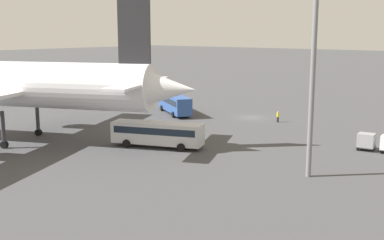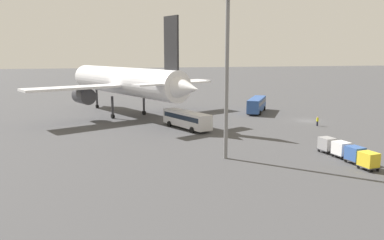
{
  "view_description": "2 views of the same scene",
  "coord_description": "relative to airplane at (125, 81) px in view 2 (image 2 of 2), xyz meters",
  "views": [
    {
      "loc": [
        -40.79,
        67.48,
        14.0
      ],
      "look_at": [
        -0.75,
        16.92,
        2.1
      ],
      "focal_mm": 45.0,
      "sensor_mm": 36.0,
      "label": 1
    },
    {
      "loc": [
        -64.78,
        40.63,
        13.03
      ],
      "look_at": [
        -4.43,
        24.69,
        2.0
      ],
      "focal_mm": 35.0,
      "sensor_mm": 36.0,
      "label": 2
    }
  ],
  "objects": [
    {
      "name": "shuttle_bus_near",
      "position": [
        -2.86,
        -29.11,
        -5.36
      ],
      "size": [
        11.22,
        8.55,
        3.28
      ],
      "rotation": [
        0.0,
        0.0,
        -0.58
      ],
      "color": "#2D5199",
      "rests_on": "ground"
    },
    {
      "name": "light_pole",
      "position": [
        -36.86,
        -9.38,
        4.91
      ],
      "size": [
        2.8,
        0.7,
        20.32
      ],
      "color": "slate",
      "rests_on": "ground"
    },
    {
      "name": "ground_plane",
      "position": [
        -15.29,
        -34.22,
        -7.32
      ],
      "size": [
        600.0,
        600.0,
        0.0
      ],
      "primitive_type": "plane",
      "color": "#424244"
    },
    {
      "name": "shuttle_bus_far",
      "position": [
        -16.99,
        -9.27,
        -5.49
      ],
      "size": [
        11.56,
        6.61,
        3.04
      ],
      "rotation": [
        0.0,
        0.0,
        0.37
      ],
      "color": "silver",
      "rests_on": "ground"
    },
    {
      "name": "airplane",
      "position": [
        0.0,
        0.0,
        0.0
      ],
      "size": [
        47.29,
        40.41,
        19.46
      ],
      "rotation": [
        0.0,
        0.0,
        0.41
      ],
      "color": "silver",
      "rests_on": "ground"
    },
    {
      "name": "cargo_cart_blue",
      "position": [
        -42.93,
        -23.73,
        -6.13
      ],
      "size": [
        2.17,
        1.9,
        2.06
      ],
      "rotation": [
        0.0,
        0.0,
        0.11
      ],
      "color": "#38383D",
      "rests_on": "ground"
    },
    {
      "name": "worker_person",
      "position": [
        -20.66,
        -33.12,
        -6.45
      ],
      "size": [
        0.38,
        0.38,
        1.74
      ],
      "color": "#1E1E2D",
      "rests_on": "ground"
    },
    {
      "name": "cargo_cart_white",
      "position": [
        -40.32,
        -23.72,
        -6.13
      ],
      "size": [
        2.17,
        1.9,
        2.06
      ],
      "rotation": [
        0.0,
        0.0,
        0.11
      ],
      "color": "#38383D",
      "rests_on": "ground"
    },
    {
      "name": "cargo_cart_yellow",
      "position": [
        -45.54,
        -23.47,
        -6.13
      ],
      "size": [
        2.17,
        1.9,
        2.06
      ],
      "rotation": [
        0.0,
        0.0,
        0.11
      ],
      "color": "#38383D",
      "rests_on": "ground"
    },
    {
      "name": "cargo_cart_grey",
      "position": [
        -37.71,
        -23.43,
        -6.13
      ],
      "size": [
        2.17,
        1.9,
        2.06
      ],
      "rotation": [
        0.0,
        0.0,
        0.11
      ],
      "color": "#38383D",
      "rests_on": "ground"
    }
  ]
}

